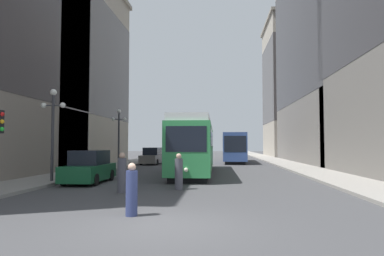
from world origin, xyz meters
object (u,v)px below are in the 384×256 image
(parked_car_left_mid, at_px, (153,156))
(pedestrian_crossing_near, at_px, (122,174))
(pedestrian_on_sidewalk, at_px, (179,173))
(lamp_post_left_far, at_px, (119,129))
(parked_car_left_near, at_px, (89,168))
(pedestrian_crossing_far, at_px, (132,191))
(streetcar, at_px, (195,145))
(transit_bus, at_px, (234,146))
(lamp_post_left_near, at_px, (53,120))

(parked_car_left_mid, distance_m, pedestrian_crossing_near, 21.34)
(pedestrian_on_sidewalk, relative_size, lamp_post_left_far, 0.33)
(pedestrian_on_sidewalk, distance_m, lamp_post_left_far, 15.88)
(parked_car_left_near, distance_m, pedestrian_crossing_far, 9.51)
(pedestrian_crossing_far, bearing_deg, pedestrian_crossing_near, 132.96)
(lamp_post_left_far, bearing_deg, streetcar, -33.46)
(transit_bus, distance_m, pedestrian_crossing_near, 26.66)
(pedestrian_crossing_far, distance_m, pedestrian_on_sidewalk, 5.96)
(streetcar, distance_m, parked_car_left_near, 8.66)
(parked_car_left_near, relative_size, pedestrian_crossing_far, 2.75)
(lamp_post_left_near, relative_size, lamp_post_left_far, 0.97)
(streetcar, xyz_separation_m, parked_car_left_mid, (-5.43, 10.98, -1.26))
(streetcar, xyz_separation_m, pedestrian_on_sidewalk, (-0.07, -9.00, -1.30))
(parked_car_left_near, height_order, parked_car_left_mid, same)
(pedestrian_crossing_far, bearing_deg, pedestrian_on_sidewalk, 106.23)
(transit_bus, height_order, pedestrian_crossing_near, transit_bus)
(pedestrian_crossing_near, bearing_deg, pedestrian_on_sidewalk, 123.27)
(parked_car_left_mid, relative_size, pedestrian_crossing_near, 2.74)
(pedestrian_crossing_near, height_order, lamp_post_left_far, lamp_post_left_far)
(parked_car_left_mid, distance_m, pedestrian_on_sidewalk, 20.69)
(pedestrian_crossing_near, distance_m, lamp_post_left_far, 16.00)
(parked_car_left_mid, relative_size, pedestrian_on_sidewalk, 2.85)
(pedestrian_crossing_far, height_order, lamp_post_left_far, lamp_post_left_far)
(streetcar, height_order, pedestrian_crossing_far, streetcar)
(transit_bus, xyz_separation_m, parked_car_left_mid, (-9.09, -4.78, -1.10))
(transit_bus, distance_m, parked_car_left_near, 24.19)
(lamp_post_left_near, bearing_deg, transit_bus, 64.42)
(parked_car_left_near, height_order, pedestrian_crossing_far, parked_car_left_near)
(lamp_post_left_near, bearing_deg, pedestrian_on_sidewalk, -13.96)
(pedestrian_crossing_near, relative_size, lamp_post_left_far, 0.34)
(lamp_post_left_far, bearing_deg, transit_bus, 44.81)
(parked_car_left_near, distance_m, parked_car_left_mid, 17.61)
(parked_car_left_mid, bearing_deg, transit_bus, 30.22)
(lamp_post_left_near, distance_m, lamp_post_left_far, 12.04)
(parked_car_left_mid, xyz_separation_m, lamp_post_left_near, (-1.90, -18.17, 2.67))
(parked_car_left_near, bearing_deg, pedestrian_crossing_far, -61.97)
(streetcar, xyz_separation_m, pedestrian_crossing_far, (-0.77, -14.91, -1.36))
(streetcar, height_order, pedestrian_crossing_near, streetcar)
(pedestrian_on_sidewalk, bearing_deg, parked_car_left_mid, 80.05)
(transit_bus, xyz_separation_m, parked_car_left_near, (-9.09, -22.39, -1.10))
(transit_bus, xyz_separation_m, pedestrian_crossing_far, (-4.43, -30.67, -1.21))
(transit_bus, bearing_deg, parked_car_left_mid, -150.52)
(transit_bus, xyz_separation_m, lamp_post_left_near, (-10.99, -22.95, 1.57))
(streetcar, height_order, pedestrian_on_sidewalk, streetcar)
(pedestrian_crossing_near, bearing_deg, parked_car_left_mid, -164.24)
(transit_bus, relative_size, parked_car_left_mid, 2.33)
(pedestrian_crossing_near, relative_size, lamp_post_left_near, 0.35)
(transit_bus, bearing_deg, parked_car_left_near, -110.36)
(transit_bus, bearing_deg, pedestrian_crossing_near, -101.63)
(parked_car_left_mid, distance_m, pedestrian_crossing_far, 26.31)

